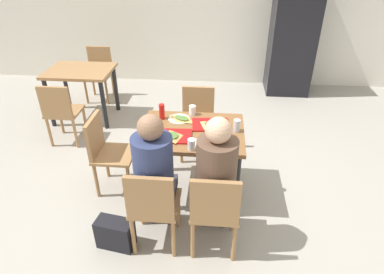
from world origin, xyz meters
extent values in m
cube|color=#9E998E|center=(0.00, 0.00, -0.01)|extent=(10.00, 10.00, 0.02)
cube|color=silver|center=(0.00, 3.20, 1.40)|extent=(10.00, 0.10, 2.80)
cube|color=brown|center=(0.00, 0.00, 0.73)|extent=(1.00, 0.77, 0.04)
cylinder|color=black|center=(-0.44, -0.33, 0.36)|extent=(0.06, 0.06, 0.71)
cylinder|color=black|center=(0.44, -0.33, 0.36)|extent=(0.06, 0.06, 0.71)
cylinder|color=black|center=(-0.44, 0.33, 0.36)|extent=(0.06, 0.06, 0.71)
cylinder|color=black|center=(0.44, 0.33, 0.36)|extent=(0.06, 0.06, 0.71)
cube|color=#9E7247|center=(-0.25, -0.69, 0.42)|extent=(0.40, 0.40, 0.03)
cube|color=#9E7247|center=(-0.25, -0.87, 0.64)|extent=(0.38, 0.04, 0.40)
cylinder|color=#9E7247|center=(-0.42, -0.52, 0.20)|extent=(0.04, 0.04, 0.41)
cylinder|color=#9E7247|center=(-0.08, -0.52, 0.20)|extent=(0.04, 0.04, 0.41)
cylinder|color=#9E7247|center=(-0.42, -0.86, 0.20)|extent=(0.04, 0.04, 0.41)
cylinder|color=#9E7247|center=(-0.08, -0.86, 0.20)|extent=(0.04, 0.04, 0.41)
cube|color=#9E7247|center=(0.25, -0.69, 0.42)|extent=(0.40, 0.40, 0.03)
cube|color=#9E7247|center=(0.25, -0.87, 0.64)|extent=(0.38, 0.04, 0.40)
cylinder|color=#9E7247|center=(0.08, -0.52, 0.20)|extent=(0.04, 0.04, 0.41)
cylinder|color=#9E7247|center=(0.42, -0.52, 0.20)|extent=(0.04, 0.04, 0.41)
cylinder|color=#9E7247|center=(0.08, -0.86, 0.20)|extent=(0.04, 0.04, 0.41)
cylinder|color=#9E7247|center=(0.42, -0.86, 0.20)|extent=(0.04, 0.04, 0.41)
cube|color=#9E7247|center=(0.00, 0.69, 0.42)|extent=(0.40, 0.40, 0.03)
cube|color=#9E7247|center=(0.00, 0.87, 0.64)|extent=(0.38, 0.04, 0.40)
cylinder|color=#9E7247|center=(0.17, 0.52, 0.20)|extent=(0.04, 0.04, 0.41)
cylinder|color=#9E7247|center=(-0.17, 0.52, 0.20)|extent=(0.04, 0.04, 0.41)
cylinder|color=#9E7247|center=(0.17, 0.86, 0.20)|extent=(0.04, 0.04, 0.41)
cylinder|color=#9E7247|center=(-0.17, 0.86, 0.20)|extent=(0.04, 0.04, 0.41)
cube|color=#9E7247|center=(-0.80, 0.00, 0.42)|extent=(0.40, 0.40, 0.03)
cube|color=#9E7247|center=(-0.98, 0.00, 0.64)|extent=(0.04, 0.38, 0.40)
cylinder|color=#9E7247|center=(-0.63, 0.17, 0.20)|extent=(0.04, 0.04, 0.41)
cylinder|color=#9E7247|center=(-0.63, -0.17, 0.20)|extent=(0.04, 0.04, 0.41)
cylinder|color=#9E7247|center=(-0.97, 0.17, 0.20)|extent=(0.04, 0.04, 0.41)
cylinder|color=#9E7247|center=(-0.97, -0.17, 0.20)|extent=(0.04, 0.04, 0.41)
cylinder|color=#383842|center=(-0.33, -0.46, 0.22)|extent=(0.10, 0.10, 0.44)
cylinder|color=#383842|center=(-0.17, -0.46, 0.22)|extent=(0.10, 0.10, 0.44)
cube|color=#383842|center=(-0.25, -0.56, 0.49)|extent=(0.32, 0.28, 0.10)
cylinder|color=navy|center=(-0.25, -0.67, 0.80)|extent=(0.32, 0.32, 0.52)
sphere|color=#8C664C|center=(-0.25, -0.67, 1.15)|extent=(0.20, 0.20, 0.20)
cylinder|color=#383842|center=(0.17, -0.46, 0.22)|extent=(0.10, 0.10, 0.44)
cylinder|color=#383842|center=(0.33, -0.46, 0.22)|extent=(0.10, 0.10, 0.44)
cube|color=#383842|center=(0.25, -0.56, 0.49)|extent=(0.32, 0.28, 0.10)
cylinder|color=brown|center=(0.25, -0.67, 0.80)|extent=(0.32, 0.32, 0.52)
sphere|color=#DBAD89|center=(0.25, -0.67, 1.15)|extent=(0.20, 0.20, 0.20)
cube|color=#B21414|center=(-0.17, -0.14, 0.76)|extent=(0.37, 0.28, 0.02)
cube|color=#B21414|center=(0.17, 0.12, 0.76)|extent=(0.38, 0.29, 0.02)
cylinder|color=white|center=(-0.15, 0.21, 0.76)|extent=(0.22, 0.22, 0.01)
cylinder|color=white|center=(0.15, -0.21, 0.76)|extent=(0.22, 0.22, 0.01)
pyramid|color=#C68C47|center=(-0.17, -0.16, 0.77)|extent=(0.20, 0.22, 0.01)
ellipsoid|color=#4C7233|center=(-0.17, -0.16, 0.78)|extent=(0.14, 0.15, 0.01)
pyramid|color=#DBAD60|center=(0.18, 0.09, 0.77)|extent=(0.24, 0.23, 0.01)
ellipsoid|color=#B74723|center=(0.18, 0.09, 0.78)|extent=(0.17, 0.16, 0.01)
pyramid|color=tan|center=(-0.12, 0.20, 0.77)|extent=(0.27, 0.23, 0.01)
ellipsoid|color=#4C7233|center=(-0.12, 0.20, 0.78)|extent=(0.19, 0.16, 0.01)
cylinder|color=white|center=(-0.02, 0.33, 0.80)|extent=(0.07, 0.07, 0.10)
cylinder|color=white|center=(0.02, -0.33, 0.80)|extent=(0.07, 0.07, 0.10)
cylinder|color=white|center=(-0.40, 0.06, 0.80)|extent=(0.07, 0.07, 0.10)
cylinder|color=#B7BCC6|center=(0.42, 0.02, 0.81)|extent=(0.07, 0.07, 0.12)
cylinder|color=red|center=(-0.32, 0.21, 0.83)|extent=(0.06, 0.06, 0.16)
sphere|color=silver|center=(-0.42, -0.02, 0.80)|extent=(0.10, 0.10, 0.10)
cube|color=black|center=(-0.60, -0.79, 0.14)|extent=(0.34, 0.21, 0.28)
cube|color=black|center=(1.40, 2.85, 0.95)|extent=(0.70, 0.60, 1.90)
cube|color=#9E7247|center=(-1.72, 1.55, 0.73)|extent=(0.90, 0.70, 0.04)
cylinder|color=black|center=(-2.11, 1.26, 0.36)|extent=(0.06, 0.06, 0.71)
cylinder|color=black|center=(-1.33, 1.26, 0.36)|extent=(0.06, 0.06, 0.71)
cylinder|color=black|center=(-2.11, 1.84, 0.36)|extent=(0.06, 0.06, 0.71)
cylinder|color=black|center=(-1.33, 1.84, 0.36)|extent=(0.06, 0.06, 0.71)
cube|color=#9E7247|center=(-1.72, 0.90, 0.42)|extent=(0.40, 0.40, 0.03)
cube|color=#9E7247|center=(-1.72, 0.72, 0.64)|extent=(0.38, 0.04, 0.40)
cylinder|color=#9E7247|center=(-1.89, 1.07, 0.20)|extent=(0.04, 0.04, 0.41)
cylinder|color=#9E7247|center=(-1.55, 1.07, 0.20)|extent=(0.04, 0.04, 0.41)
cylinder|color=#9E7247|center=(-1.89, 0.73, 0.20)|extent=(0.04, 0.04, 0.41)
cylinder|color=#9E7247|center=(-1.55, 0.73, 0.20)|extent=(0.04, 0.04, 0.41)
cube|color=#9E7247|center=(-1.72, 2.20, 0.42)|extent=(0.40, 0.40, 0.03)
cube|color=#9E7247|center=(-1.72, 2.38, 0.64)|extent=(0.38, 0.04, 0.40)
cylinder|color=#9E7247|center=(-1.55, 2.03, 0.20)|extent=(0.04, 0.04, 0.41)
cylinder|color=#9E7247|center=(-1.89, 2.03, 0.20)|extent=(0.04, 0.04, 0.41)
cylinder|color=#9E7247|center=(-1.55, 2.37, 0.20)|extent=(0.04, 0.04, 0.41)
cylinder|color=#9E7247|center=(-1.89, 2.37, 0.20)|extent=(0.04, 0.04, 0.41)
camera|label=1|loc=(0.24, -2.75, 2.35)|focal=31.09mm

